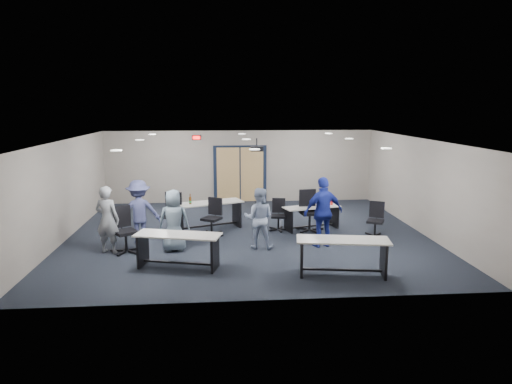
{
  "coord_description": "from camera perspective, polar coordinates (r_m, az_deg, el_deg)",
  "views": [
    {
      "loc": [
        -0.79,
        -12.55,
        3.64
      ],
      "look_at": [
        0.21,
        -0.3,
        1.28
      ],
      "focal_mm": 32.0,
      "sensor_mm": 36.0,
      "label": 1
    }
  ],
  "objects": [
    {
      "name": "chair_loose_right",
      "position": [
        13.12,
        14.69,
        -3.4
      ],
      "size": [
        0.83,
        0.83,
        0.98
      ],
      "primitive_type": null,
      "rotation": [
        0.0,
        0.0,
        -0.47
      ],
      "color": "black",
      "rests_on": "floor"
    },
    {
      "name": "ceiling",
      "position": [
        12.61,
        -1.09,
        6.57
      ],
      "size": [
        10.0,
        9.0,
        0.04
      ],
      "primitive_type": "cube",
      "color": "silver",
      "rests_on": "back_wall"
    },
    {
      "name": "exit_sign",
      "position": [
        17.05,
        -7.44,
        6.76
      ],
      "size": [
        0.32,
        0.07,
        0.18
      ],
      "color": "black",
      "rests_on": "back_wall"
    },
    {
      "name": "chair_back_c",
      "position": [
        13.4,
        2.82,
        -2.87
      ],
      "size": [
        0.67,
        0.67,
        0.93
      ],
      "primitive_type": null,
      "rotation": [
        0.0,
        0.0,
        -0.16
      ],
      "color": "black",
      "rests_on": "floor"
    },
    {
      "name": "chair_loose_left",
      "position": [
        11.83,
        -16.0,
        -4.6
      ],
      "size": [
        1.0,
        1.0,
        1.15
      ],
      "primitive_type": null,
      "rotation": [
        0.0,
        0.0,
        0.58
      ],
      "color": "black",
      "rests_on": "floor"
    },
    {
      "name": "table_back_right",
      "position": [
        13.61,
        7.01,
        -2.68
      ],
      "size": [
        1.79,
        1.02,
        0.8
      ],
      "rotation": [
        0.0,
        0.0,
        0.28
      ],
      "color": "#B4B2AA",
      "rests_on": "floor"
    },
    {
      "name": "person_gray",
      "position": [
        11.87,
        -18.09,
        -3.29
      ],
      "size": [
        0.71,
        0.58,
        1.7
      ],
      "primitive_type": "imported",
      "rotation": [
        0.0,
        0.0,
        2.83
      ],
      "color": "gray",
      "rests_on": "floor"
    },
    {
      "name": "person_lightblue",
      "position": [
        11.68,
        0.35,
        -3.29
      ],
      "size": [
        0.86,
        0.73,
        1.58
      ],
      "primitive_type": "imported",
      "rotation": [
        0.0,
        0.0,
        2.95
      ],
      "color": "#96A6C6",
      "rests_on": "floor"
    },
    {
      "name": "right_wall",
      "position": [
        14.01,
        19.81,
        0.79
      ],
      "size": [
        0.04,
        9.0,
        2.7
      ],
      "primitive_type": "cube",
      "color": "gray",
      "rests_on": "floor"
    },
    {
      "name": "table_back_left",
      "position": [
        13.55,
        -5.95,
        -2.33
      ],
      "size": [
        2.12,
        1.33,
        1.12
      ],
      "rotation": [
        0.0,
        0.0,
        0.35
      ],
      "color": "#B4B2AA",
      "rests_on": "floor"
    },
    {
      "name": "chair_back_a",
      "position": [
        13.2,
        -10.58,
        -2.71
      ],
      "size": [
        0.9,
        0.9,
        1.17
      ],
      "primitive_type": null,
      "rotation": [
        0.0,
        0.0,
        -0.26
      ],
      "color": "black",
      "rests_on": "floor"
    },
    {
      "name": "ceiling_can_lights",
      "position": [
        12.86,
        -1.16,
        6.52
      ],
      "size": [
        6.24,
        5.74,
        0.02
      ],
      "primitive_type": null,
      "color": "white",
      "rests_on": "ceiling"
    },
    {
      "name": "person_plaid",
      "position": [
        11.62,
        -10.23,
        -3.53
      ],
      "size": [
        0.77,
        0.5,
        1.58
      ],
      "primitive_type": "imported",
      "rotation": [
        0.0,
        0.0,
        3.15
      ],
      "color": "slate",
      "rests_on": "floor"
    },
    {
      "name": "back_wall",
      "position": [
        17.22,
        -2.01,
        3.2
      ],
      "size": [
        10.0,
        0.04,
        2.7
      ],
      "primitive_type": "cube",
      "color": "gray",
      "rests_on": "floor"
    },
    {
      "name": "double_door",
      "position": [
        17.23,
        -2.0,
        2.2
      ],
      "size": [
        2.0,
        0.07,
        2.2
      ],
      "color": "black",
      "rests_on": "back_wall"
    },
    {
      "name": "floor",
      "position": [
        13.09,
        -1.04,
        -5.3
      ],
      "size": [
        10.0,
        10.0,
        0.0
      ],
      "primitive_type": "plane",
      "color": "black",
      "rests_on": "ground"
    },
    {
      "name": "table_front_left",
      "position": [
        10.5,
        -9.71,
        -6.5
      ],
      "size": [
        2.03,
        1.11,
        0.78
      ],
      "rotation": [
        0.0,
        0.0,
        -0.25
      ],
      "color": "#B4B2AA",
      "rests_on": "floor"
    },
    {
      "name": "chair_back_b",
      "position": [
        12.91,
        -5.6,
        -3.16
      ],
      "size": [
        0.9,
        0.9,
        1.05
      ],
      "primitive_type": null,
      "rotation": [
        0.0,
        0.0,
        -0.53
      ],
      "color": "black",
      "rests_on": "floor"
    },
    {
      "name": "ceiling_projector",
      "position": [
        13.15,
        0.09,
        5.46
      ],
      "size": [
        0.35,
        0.32,
        0.37
      ],
      "color": "black",
      "rests_on": "ceiling"
    },
    {
      "name": "left_wall",
      "position": [
        13.43,
        -22.87,
        0.17
      ],
      "size": [
        0.04,
        9.0,
        2.7
      ],
      "primitive_type": "cube",
      "color": "gray",
      "rests_on": "floor"
    },
    {
      "name": "table_front_right",
      "position": [
        10.08,
        10.77,
        -7.2
      ],
      "size": [
        2.06,
        0.96,
        0.8
      ],
      "rotation": [
        0.0,
        0.0,
        -0.16
      ],
      "color": "#B4B2AA",
      "rests_on": "floor"
    },
    {
      "name": "person_back",
      "position": [
        12.49,
        -14.41,
        -2.4
      ],
      "size": [
        1.22,
        0.88,
        1.7
      ],
      "primitive_type": "imported",
      "rotation": [
        0.0,
        0.0,
        3.38
      ],
      "color": "#434879",
      "rests_on": "floor"
    },
    {
      "name": "front_wall",
      "position": [
        8.4,
        0.88,
        -4.96
      ],
      "size": [
        10.0,
        0.04,
        2.7
      ],
      "primitive_type": "cube",
      "color": "gray",
      "rests_on": "floor"
    },
    {
      "name": "person_navy",
      "position": [
        11.91,
        8.41,
        -2.5
      ],
      "size": [
        1.15,
        0.71,
        1.83
      ],
      "primitive_type": "imported",
      "rotation": [
        0.0,
        0.0,
        3.4
      ],
      "color": "navy",
      "rests_on": "floor"
    },
    {
      "name": "chair_back_d",
      "position": [
        13.37,
        6.75,
        -2.38
      ],
      "size": [
        0.84,
        0.84,
        1.2
      ],
      "primitive_type": null,
      "rotation": [
        0.0,
        0.0,
        0.12
      ],
      "color": "black",
      "rests_on": "floor"
    }
  ]
}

